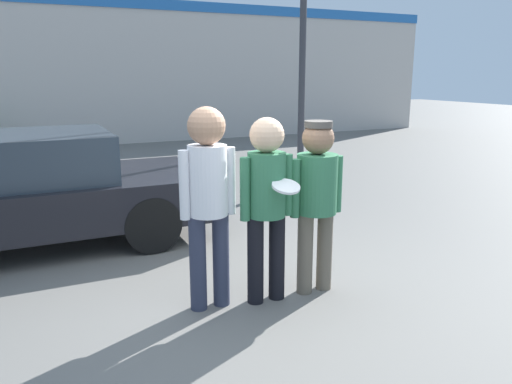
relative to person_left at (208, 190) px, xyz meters
The scene contains 7 objects.
ground_plane 1.16m from the person_left, 15.54° to the right, with size 56.00×56.00×0.00m, color #66635E.
storefront_building 11.40m from the person_left, 88.11° to the left, with size 24.00×0.22×4.20m.
person_left is the anchor object (origin of this frame).
person_middle_with_frisbee 0.54m from the person_left, 10.71° to the right, with size 0.51×0.54×1.71m.
person_right 1.05m from the person_left, ahead, with size 0.55×0.38×1.66m.
parked_car_near 2.97m from the person_left, 121.49° to the left, with size 4.47×1.94×1.39m.
street_lamp 5.63m from the person_left, 48.70° to the left, with size 1.28×0.35×5.19m.
Camera 1 is at (-1.78, -3.88, 2.08)m, focal length 35.00 mm.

